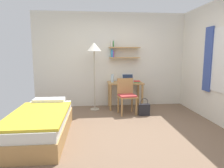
# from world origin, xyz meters

# --- Properties ---
(ground_plane) EXTENTS (5.28, 5.28, 0.00)m
(ground_plane) POSITION_xyz_m (0.00, 0.00, 0.00)
(ground_plane) COLOR brown
(wall_back) EXTENTS (4.40, 0.27, 2.60)m
(wall_back) POSITION_xyz_m (0.00, 2.02, 1.30)
(wall_back) COLOR silver
(wall_back) RESTS_ON ground_plane
(bed) EXTENTS (0.93, 1.90, 0.54)m
(bed) POSITION_xyz_m (-1.52, -0.09, 0.24)
(bed) COLOR #B2844C
(bed) RESTS_ON ground_plane
(desk) EXTENTS (0.94, 0.57, 0.71)m
(desk) POSITION_xyz_m (0.28, 1.70, 0.57)
(desk) COLOR #B2844C
(desk) RESTS_ON ground_plane
(desk_chair) EXTENTS (0.49, 0.45, 0.87)m
(desk_chair) POSITION_xyz_m (0.24, 1.19, 0.49)
(desk_chair) COLOR #B2844C
(desk_chair) RESTS_ON ground_plane
(standing_lamp) EXTENTS (0.37, 0.37, 1.76)m
(standing_lamp) POSITION_xyz_m (-0.55, 1.59, 1.54)
(standing_lamp) COLOR #B2A893
(standing_lamp) RESTS_ON ground_plane
(laptop) EXTENTS (0.32, 0.24, 0.22)m
(laptop) POSITION_xyz_m (0.37, 1.76, 0.77)
(laptop) COLOR #B7BABF
(laptop) RESTS_ON desk
(water_bottle) EXTENTS (0.07, 0.07, 0.22)m
(water_bottle) POSITION_xyz_m (-0.06, 1.73, 0.82)
(water_bottle) COLOR silver
(water_bottle) RESTS_ON desk
(book_stack) EXTENTS (0.20, 0.26, 0.04)m
(book_stack) POSITION_xyz_m (0.59, 1.64, 0.73)
(book_stack) COLOR #4CA856
(book_stack) RESTS_ON desk
(handbag) EXTENTS (0.26, 0.11, 0.42)m
(handbag) POSITION_xyz_m (0.63, 0.97, 0.15)
(handbag) COLOR #232328
(handbag) RESTS_ON ground_plane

